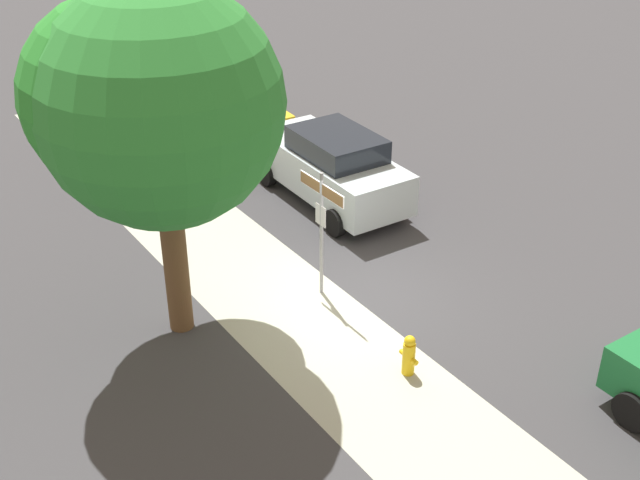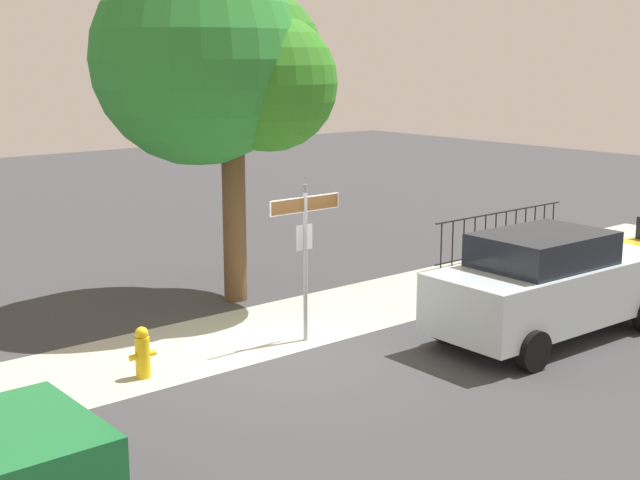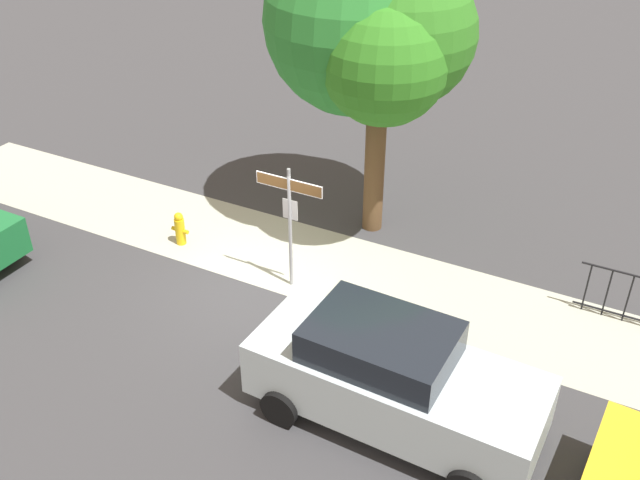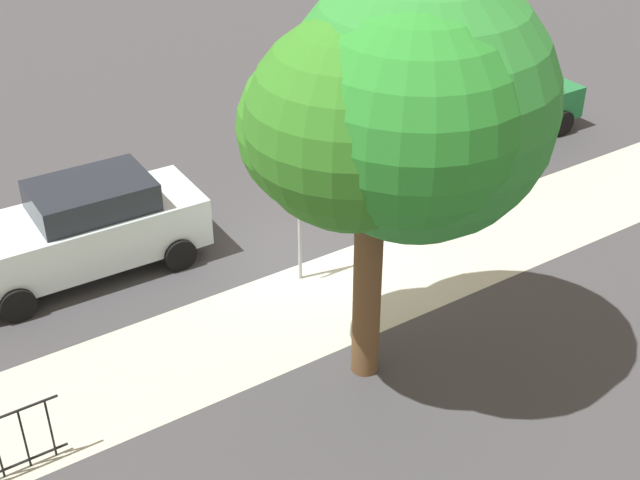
{
  "view_description": "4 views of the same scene",
  "coord_description": "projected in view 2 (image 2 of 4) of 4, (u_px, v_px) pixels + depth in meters",
  "views": [
    {
      "loc": [
        -10.6,
        8.06,
        8.93
      ],
      "look_at": [
        0.64,
        0.37,
        1.15
      ],
      "focal_mm": 45.25,
      "sensor_mm": 36.0,
      "label": 1
    },
    {
      "loc": [
        -8.3,
        -10.5,
        4.69
      ],
      "look_at": [
        0.76,
        0.28,
        1.7
      ],
      "focal_mm": 49.32,
      "sensor_mm": 36.0,
      "label": 2
    },
    {
      "loc": [
        6.53,
        -9.78,
        8.63
      ],
      "look_at": [
        1.28,
        0.25,
        1.38
      ],
      "focal_mm": 40.01,
      "sensor_mm": 36.0,
      "label": 3
    },
    {
      "loc": [
        7.73,
        11.93,
        9.25
      ],
      "look_at": [
        0.46,
        0.95,
        1.11
      ],
      "focal_mm": 48.31,
      "sensor_mm": 36.0,
      "label": 4
    }
  ],
  "objects": [
    {
      "name": "car_silver",
      "position": [
        549.0,
        284.0,
        14.67
      ],
      "size": [
        4.61,
        2.09,
        1.83
      ],
      "rotation": [
        0.0,
        0.0,
        -0.03
      ],
      "color": "silver",
      "rests_on": "ground_plane"
    },
    {
      "name": "ground_plane",
      "position": [
        295.0,
        353.0,
        14.06
      ],
      "size": [
        60.0,
        60.0,
        0.0
      ],
      "primitive_type": "plane",
      "color": "#38383A"
    },
    {
      "name": "iron_fence",
      "position": [
        501.0,
        233.0,
        20.72
      ],
      "size": [
        4.51,
        0.04,
        1.07
      ],
      "color": "black",
      "rests_on": "ground_plane"
    },
    {
      "name": "shade_tree",
      "position": [
        217.0,
        62.0,
        16.24
      ],
      "size": [
        4.44,
        4.13,
        6.56
      ],
      "color": "brown",
      "rests_on": "ground_plane"
    },
    {
      "name": "fire_hydrant",
      "position": [
        143.0,
        353.0,
        12.92
      ],
      "size": [
        0.42,
        0.22,
        0.78
      ],
      "color": "yellow",
      "rests_on": "ground_plane"
    },
    {
      "name": "sidewalk_strip",
      "position": [
        336.0,
        312.0,
        16.29
      ],
      "size": [
        24.0,
        2.6,
        0.0
      ],
      "primitive_type": "cube",
      "color": "#A8AC9A",
      "rests_on": "ground_plane"
    },
    {
      "name": "street_sign",
      "position": [
        305.0,
        233.0,
        14.32
      ],
      "size": [
        1.42,
        0.07,
        2.63
      ],
      "color": "#9EA0A5",
      "rests_on": "ground_plane"
    }
  ]
}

